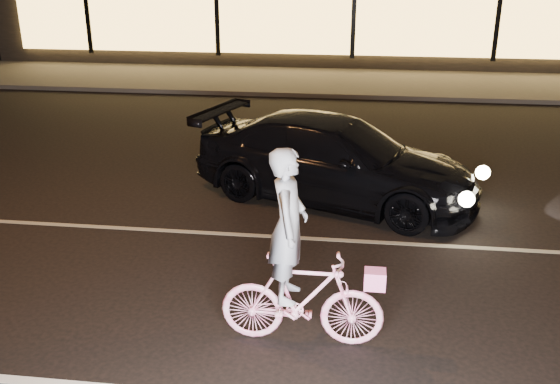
# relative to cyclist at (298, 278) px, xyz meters

# --- Properties ---
(ground) EXTENTS (90.00, 90.00, 0.00)m
(ground) POSITION_rel_cyclist_xyz_m (0.24, 0.50, -0.76)
(ground) COLOR black
(ground) RESTS_ON ground
(lane_stripe_far) EXTENTS (60.00, 0.10, 0.01)m
(lane_stripe_far) POSITION_rel_cyclist_xyz_m (0.24, 2.50, -0.76)
(lane_stripe_far) COLOR gray
(lane_stripe_far) RESTS_ON ground
(sidewalk) EXTENTS (30.00, 4.00, 0.12)m
(sidewalk) POSITION_rel_cyclist_xyz_m (0.24, 13.50, -0.70)
(sidewalk) COLOR #383533
(sidewalk) RESTS_ON ground
(cyclist) EXTENTS (1.70, 0.59, 2.14)m
(cyclist) POSITION_rel_cyclist_xyz_m (0.00, 0.00, 0.00)
(cyclist) COLOR #FF348A
(cyclist) RESTS_ON ground
(sedan) EXTENTS (5.04, 3.36, 1.36)m
(sedan) POSITION_rel_cyclist_xyz_m (0.19, 4.09, -0.08)
(sedan) COLOR black
(sedan) RESTS_ON ground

